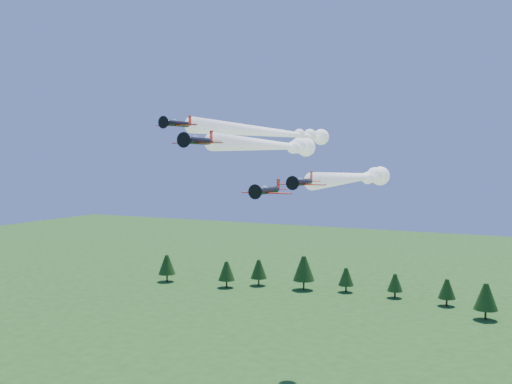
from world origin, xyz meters
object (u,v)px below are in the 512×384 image
at_px(plane_right, 357,177).
at_px(plane_left, 278,133).
at_px(plane_slot, 267,191).
at_px(plane_lead, 277,146).

bearing_deg(plane_right, plane_left, 159.49).
bearing_deg(plane_slot, plane_left, 111.32).
xyz_separation_m(plane_left, plane_slot, (8.89, -23.91, -10.15)).
distance_m(plane_left, plane_slot, 27.45).
distance_m(plane_lead, plane_slot, 12.95).
xyz_separation_m(plane_lead, plane_left, (-5.87, 13.62, 2.89)).
bearing_deg(plane_left, plane_right, -18.77).
bearing_deg(plane_lead, plane_left, 111.55).
bearing_deg(plane_right, plane_lead, -151.92).
bearing_deg(plane_lead, plane_slot, -75.44).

